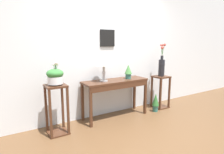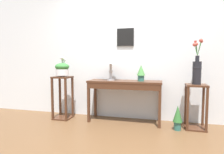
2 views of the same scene
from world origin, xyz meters
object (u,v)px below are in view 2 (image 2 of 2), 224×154
table_lamp (111,59)px  potted_plant_floor (178,117)px  pedestal_stand_right (196,107)px  console_table (124,86)px  flower_vase_tall_right (197,69)px  pedestal_stand_left (63,98)px  planter_bowl_wide_left (62,69)px  potted_plant_on_console (141,72)px

table_lamp → potted_plant_floor: size_ratio=1.26×
table_lamp → pedestal_stand_right: size_ratio=0.70×
console_table → potted_plant_floor: size_ratio=3.24×
pedestal_stand_right → flower_vase_tall_right: 0.61m
pedestal_stand_right → flower_vase_tall_right: (-0.00, -0.00, 0.61)m
pedestal_stand_left → potted_plant_floor: bearing=-2.8°
planter_bowl_wide_left → flower_vase_tall_right: 2.37m
planter_bowl_wide_left → potted_plant_floor: size_ratio=0.95×
table_lamp → planter_bowl_wide_left: 0.95m
table_lamp → flower_vase_tall_right: (1.44, -0.06, -0.16)m
potted_plant_on_console → potted_plant_floor: potted_plant_on_console is taller
pedestal_stand_left → pedestal_stand_right: (2.37, 0.04, -0.04)m
pedestal_stand_left → potted_plant_floor: 2.10m
pedestal_stand_right → potted_plant_floor: (-0.28, -0.15, -0.14)m
console_table → planter_bowl_wide_left: planter_bowl_wide_left is taller
table_lamp → pedestal_stand_left: 1.19m
table_lamp → pedestal_stand_left: size_ratio=0.62×
potted_plant_on_console → pedestal_stand_left: bearing=-177.0°
pedestal_stand_left → planter_bowl_wide_left: planter_bowl_wide_left is taller
table_lamp → potted_plant_floor: table_lamp is taller
console_table → pedestal_stand_left: 1.21m
pedestal_stand_right → table_lamp: bearing=177.8°
flower_vase_tall_right → table_lamp: bearing=177.7°
table_lamp → flower_vase_tall_right: flower_vase_tall_right is taller
console_table → table_lamp: size_ratio=2.57×
pedestal_stand_left → table_lamp: bearing=6.1°
potted_plant_on_console → pedestal_stand_left: potted_plant_on_console is taller
table_lamp → planter_bowl_wide_left: (-0.93, -0.10, -0.18)m
console_table → pedestal_stand_right: 1.22m
pedestal_stand_right → flower_vase_tall_right: bearing=-111.2°
planter_bowl_wide_left → console_table: bearing=3.6°
planter_bowl_wide_left → flower_vase_tall_right: bearing=1.0°
potted_plant_on_console → planter_bowl_wide_left: (-1.48, -0.08, 0.05)m
flower_vase_tall_right → potted_plant_floor: size_ratio=1.79×
flower_vase_tall_right → potted_plant_floor: 0.82m
pedestal_stand_left → pedestal_stand_right: bearing=1.0°
potted_plant_on_console → potted_plant_floor: size_ratio=0.70×
table_lamp → potted_plant_on_console: 0.60m
potted_plant_floor → potted_plant_on_console: bearing=163.5°
potted_plant_on_console → pedestal_stand_right: bearing=-2.2°
planter_bowl_wide_left → pedestal_stand_right: (2.37, 0.04, -0.60)m
flower_vase_tall_right → pedestal_stand_left: bearing=-179.0°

